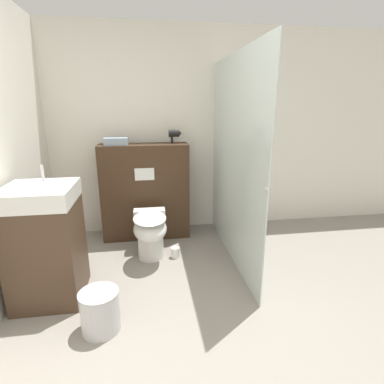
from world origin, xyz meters
name	(u,v)px	position (x,y,z in m)	size (l,w,h in m)	color
ground_plane	(190,371)	(0.00, 0.00, 0.00)	(12.00, 12.00, 0.00)	gray
wall_back	(163,133)	(0.00, 2.35, 1.25)	(8.00, 0.06, 2.50)	silver
partition_panel	(145,192)	(-0.24, 2.07, 0.57)	(1.03, 0.32, 1.15)	#3D2819
shower_glass	(234,162)	(0.65, 1.42, 1.03)	(0.04, 1.79, 2.06)	silver
toilet	(150,232)	(-0.21, 1.47, 0.31)	(0.34, 0.59, 0.50)	white
sink_vanity	(46,244)	(-1.06, 0.94, 0.49)	(0.53, 0.55, 1.12)	#473323
hair_drier	(175,134)	(0.12, 2.11, 1.26)	(0.15, 0.08, 0.16)	black
folded_towel	(116,141)	(-0.55, 2.04, 1.19)	(0.26, 0.17, 0.08)	#8C9EAD
spare_toilet_roll	(175,252)	(0.05, 1.46, 0.06)	(0.09, 0.09, 0.11)	white
waste_bin	(100,311)	(-0.59, 0.46, 0.16)	(0.28, 0.28, 0.31)	silver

